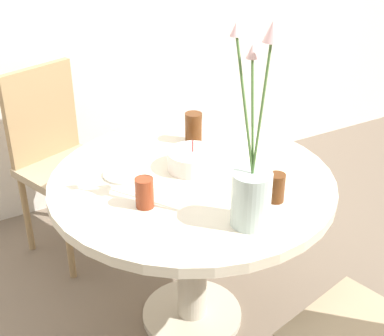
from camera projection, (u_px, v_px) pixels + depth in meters
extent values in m
plane|color=#6B5B4C|center=(192.00, 317.00, 2.34)|extent=(16.00, 16.00, 0.00)
cylinder|color=beige|center=(192.00, 182.00, 2.02)|extent=(1.08, 1.08, 0.04)
cylinder|color=#B7AD99|center=(192.00, 253.00, 2.18)|extent=(0.12, 0.12, 0.63)
cylinder|color=#B7AD99|center=(192.00, 314.00, 2.34)|extent=(0.43, 0.43, 0.03)
cube|color=#9E896B|center=(70.00, 171.00, 2.58)|extent=(0.51, 0.51, 0.04)
cube|color=#997A51|center=(41.00, 113.00, 2.57)|extent=(0.37, 0.16, 0.46)
cylinder|color=#997A51|center=(69.00, 240.00, 2.48)|extent=(0.03, 0.03, 0.43)
cylinder|color=#997A51|center=(123.00, 210.00, 2.71)|extent=(0.03, 0.03, 0.43)
cylinder|color=#997A51|center=(27.00, 214.00, 2.68)|extent=(0.03, 0.03, 0.43)
cylinder|color=#997A51|center=(80.00, 188.00, 2.90)|extent=(0.03, 0.03, 0.43)
cylinder|color=white|center=(193.00, 160.00, 2.06)|extent=(0.20, 0.20, 0.07)
cylinder|color=#E54C4C|center=(193.00, 146.00, 2.03)|extent=(0.01, 0.01, 0.04)
cylinder|color=#B2C6C1|center=(251.00, 199.00, 1.70)|extent=(0.13, 0.13, 0.19)
cylinder|color=#4C7538|center=(253.00, 114.00, 1.61)|extent=(0.05, 0.10, 0.36)
cone|color=beige|center=(253.00, 51.00, 1.57)|extent=(0.04, 0.04, 0.04)
cylinder|color=#4C7538|center=(262.00, 106.00, 1.57)|extent=(0.07, 0.03, 0.43)
cone|color=beige|center=(273.00, 31.00, 1.50)|extent=(0.06, 0.06, 0.06)
cylinder|color=#4C7538|center=(245.00, 104.00, 1.59)|extent=(0.02, 0.11, 0.43)
cone|color=beige|center=(236.00, 29.00, 1.52)|extent=(0.04, 0.04, 0.04)
cylinder|color=silver|center=(125.00, 174.00, 2.03)|extent=(0.17, 0.17, 0.01)
cylinder|color=#51280F|center=(276.00, 188.00, 1.84)|extent=(0.06, 0.06, 0.10)
cylinder|color=maroon|center=(144.00, 193.00, 1.81)|extent=(0.06, 0.06, 0.11)
cylinder|color=#51280F|center=(193.00, 128.00, 2.25)|extent=(0.07, 0.07, 0.13)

